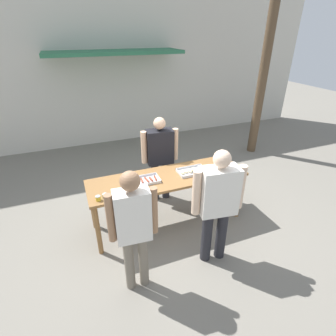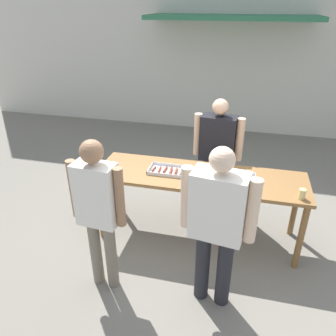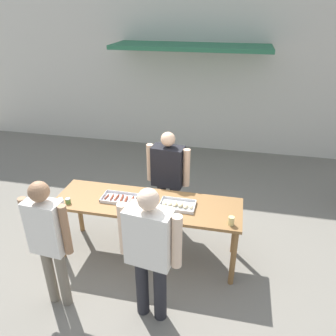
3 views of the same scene
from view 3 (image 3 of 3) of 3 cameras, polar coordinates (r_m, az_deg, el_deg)
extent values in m
plane|color=slate|center=(4.84, -3.35, -14.67)|extent=(24.00, 24.00, 0.00)
cube|color=beige|center=(7.60, 4.61, 19.67)|extent=(12.00, 0.12, 4.50)
cube|color=#2D704C|center=(7.04, 3.98, 20.34)|extent=(3.20, 1.00, 0.08)
cube|color=brown|center=(4.32, -3.65, -6.22)|extent=(2.46, 0.73, 0.04)
cylinder|color=brown|center=(4.76, -18.37, -10.62)|extent=(0.07, 0.07, 0.83)
cylinder|color=brown|center=(4.22, 11.30, -15.12)|extent=(0.07, 0.07, 0.83)
cylinder|color=brown|center=(5.18, -15.17, -6.75)|extent=(0.07, 0.07, 0.83)
cylinder|color=brown|center=(4.69, 11.58, -10.22)|extent=(0.07, 0.07, 0.83)
cube|color=silver|center=(4.41, -8.48, -5.38)|extent=(0.45, 0.27, 0.01)
cube|color=silver|center=(4.29, -9.10, -6.04)|extent=(0.45, 0.01, 0.03)
cube|color=silver|center=(4.50, -7.94, -4.28)|extent=(0.45, 0.01, 0.03)
cube|color=silver|center=(4.47, -11.19, -4.77)|extent=(0.01, 0.27, 0.03)
cube|color=silver|center=(4.33, -5.72, -5.50)|extent=(0.01, 0.27, 0.03)
cylinder|color=brown|center=(4.45, -10.63, -4.94)|extent=(0.03, 0.11, 0.02)
cylinder|color=brown|center=(4.43, -9.75, -5.05)|extent=(0.03, 0.13, 0.02)
cylinder|color=brown|center=(4.41, -8.92, -5.09)|extent=(0.03, 0.13, 0.03)
cylinder|color=brown|center=(4.38, -8.06, -5.25)|extent=(0.04, 0.15, 0.03)
cylinder|color=brown|center=(4.36, -7.30, -5.40)|extent=(0.04, 0.12, 0.03)
cylinder|color=brown|center=(4.34, -6.37, -5.50)|extent=(0.04, 0.14, 0.03)
cube|color=silver|center=(4.22, 1.67, -6.65)|extent=(0.45, 0.29, 0.01)
cube|color=silver|center=(4.10, 1.30, -7.45)|extent=(0.45, 0.01, 0.03)
cube|color=silver|center=(4.32, 2.01, -5.41)|extent=(0.45, 0.01, 0.03)
cube|color=silver|center=(4.25, -1.29, -6.06)|extent=(0.01, 0.29, 0.03)
cube|color=silver|center=(4.18, 4.68, -6.74)|extent=(0.01, 0.29, 0.03)
ellipsoid|color=beige|center=(4.23, -0.67, -6.14)|extent=(0.08, 0.11, 0.04)
ellipsoid|color=beige|center=(4.23, 0.30, -6.15)|extent=(0.07, 0.10, 0.04)
ellipsoid|color=beige|center=(4.21, 1.21, -6.27)|extent=(0.07, 0.12, 0.05)
ellipsoid|color=beige|center=(4.20, 2.15, -6.33)|extent=(0.08, 0.12, 0.05)
ellipsoid|color=beige|center=(4.19, 3.06, -6.57)|extent=(0.06, 0.12, 0.04)
ellipsoid|color=beige|center=(4.18, 4.01, -6.68)|extent=(0.07, 0.10, 0.04)
cylinder|color=gold|center=(4.49, -18.20, -5.48)|extent=(0.07, 0.07, 0.06)
cylinder|color=#B2B2B7|center=(4.47, -18.26, -5.10)|extent=(0.06, 0.06, 0.01)
cylinder|color=#567A38|center=(4.46, -17.02, -5.53)|extent=(0.07, 0.07, 0.06)
cylinder|color=#B2B2B7|center=(4.44, -17.08, -5.14)|extent=(0.06, 0.06, 0.01)
cylinder|color=#DBC67A|center=(3.95, 10.95, -9.02)|extent=(0.07, 0.07, 0.11)
cylinder|color=#232328|center=(5.15, -1.09, -6.32)|extent=(0.14, 0.14, 0.76)
cylinder|color=#232328|center=(5.10, 1.10, -6.72)|extent=(0.14, 0.14, 0.76)
cube|color=black|center=(4.78, 0.00, 0.34)|extent=(0.48, 0.30, 0.61)
sphere|color=#DBAD89|center=(4.60, 0.00, 5.04)|extent=(0.21, 0.21, 0.21)
cylinder|color=#DBAD89|center=(4.86, -3.13, 0.97)|extent=(0.10, 0.10, 0.58)
cylinder|color=#DBAD89|center=(4.70, 3.23, 0.02)|extent=(0.10, 0.10, 0.58)
cylinder|color=#756B5B|center=(4.12, -17.79, -17.80)|extent=(0.12, 0.12, 0.79)
cylinder|color=#756B5B|center=(4.21, -19.85, -17.09)|extent=(0.12, 0.12, 0.79)
cube|color=silver|center=(3.72, -20.45, -9.60)|extent=(0.40, 0.25, 0.62)
sphere|color=#936B4C|center=(3.49, -21.58, -3.83)|extent=(0.21, 0.21, 0.21)
cylinder|color=#936B4C|center=(3.59, -17.40, -10.25)|extent=(0.09, 0.09, 0.59)
cylinder|color=#936B4C|center=(3.85, -23.35, -8.59)|extent=(0.09, 0.09, 0.59)
cylinder|color=#232328|center=(3.81, -1.39, -20.59)|extent=(0.14, 0.14, 0.80)
cylinder|color=#232328|center=(3.87, -4.50, -19.72)|extent=(0.14, 0.14, 0.80)
cube|color=silver|center=(3.35, -3.26, -11.82)|extent=(0.51, 0.33, 0.63)
sphere|color=beige|center=(3.09, -3.47, -5.44)|extent=(0.22, 0.22, 0.22)
cylinder|color=beige|center=(3.26, 1.54, -12.74)|extent=(0.11, 0.11, 0.60)
cylinder|color=beige|center=(3.45, -7.77, -10.46)|extent=(0.11, 0.11, 0.60)
camera|label=1|loc=(2.35, -70.92, 0.45)|focal=28.00mm
camera|label=2|loc=(0.80, -51.20, -26.23)|focal=35.00mm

